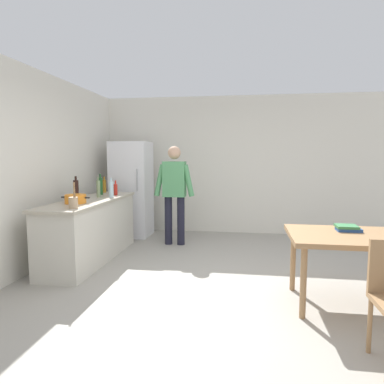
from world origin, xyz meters
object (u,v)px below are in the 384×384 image
bottle_water_clear (111,189)px  utensil_jar (73,202)px  bottle_vinegar_tall (98,189)px  book_stack (348,228)px  dining_table (360,242)px  refrigerator (132,189)px  cooking_pot (75,199)px  bottle_wine_green (100,186)px  bottle_sauce_red (116,189)px  bottle_wine_dark (76,189)px  person (174,189)px  bottle_oil_amber (104,186)px

bottle_water_clear → utensil_jar: bearing=-91.5°
bottle_vinegar_tall → book_stack: bearing=-20.2°
dining_table → utensil_jar: utensil_jar is taller
refrigerator → bottle_vinegar_tall: size_ratio=5.62×
cooking_pot → bottle_wine_green: size_ratio=1.18×
cooking_pot → bottle_water_clear: 0.75m
dining_table → bottle_water_clear: bearing=156.2°
refrigerator → cooking_pot: refrigerator is taller
bottle_vinegar_tall → bottle_sauce_red: bearing=62.4°
bottle_vinegar_tall → bottle_wine_green: size_ratio=0.94×
bottle_wine_dark → book_stack: 3.69m
bottle_vinegar_tall → book_stack: (3.31, -1.22, -0.26)m
dining_table → bottle_vinegar_tall: (-3.39, 1.39, 0.36)m
bottle_vinegar_tall → bottle_water_clear: bearing=7.3°
bottle_vinegar_tall → bottle_water_clear: 0.20m
bottle_vinegar_tall → bottle_sauce_red: bottle_vinegar_tall is taller
person → bottle_wine_dark: person is taller
utensil_jar → bottle_oil_amber: bearing=101.2°
refrigerator → bottle_wine_green: 1.00m
refrigerator → bottle_wine_dark: refrigerator is taller
bottle_oil_amber → book_stack: 3.97m
book_stack → bottle_vinegar_tall: bearing=159.8°
dining_table → bottle_sauce_red: bearing=152.4°
refrigerator → book_stack: 4.10m
book_stack → bottle_oil_amber: bearing=151.8°
person → bottle_water_clear: bearing=-138.9°
dining_table → bottle_wine_green: bottle_wine_green is taller
bottle_oil_amber → bottle_vinegar_tall: bearing=-74.5°
bottle_water_clear → bottle_sauce_red: bearing=97.7°
utensil_jar → bottle_sauce_red: (-0.01, 1.42, 0.02)m
cooking_pot → bottle_vinegar_tall: (0.03, 0.68, 0.08)m
dining_table → bottle_wine_green: bearing=153.7°
bottle_water_clear → book_stack: (3.11, -1.25, -0.25)m
cooking_pot → utensil_jar: 0.47m
bottle_oil_amber → book_stack: bearing=-28.2°
bottle_water_clear → book_stack: size_ratio=1.22×
dining_table → bottle_sauce_red: 3.66m
person → bottle_vinegar_tall: bearing=-143.8°
bottle_wine_green → person: bearing=19.8°
refrigerator → bottle_oil_amber: size_ratio=6.43×
refrigerator → cooking_pot: bearing=-93.3°
book_stack → bottle_wine_dark: bearing=164.7°
utensil_jar → bottle_water_clear: 1.14m
refrigerator → book_stack: size_ratio=7.29×
bottle_water_clear → book_stack: bearing=-21.8°
utensil_jar → bottle_vinegar_tall: same height
bottle_wine_green → bottle_wine_dark: (-0.12, -0.60, 0.00)m
refrigerator → bottle_oil_amber: (-0.27, -0.66, 0.12)m
refrigerator → person: (0.95, -0.55, 0.08)m
cooking_pot → utensil_jar: (0.19, -0.43, 0.02)m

